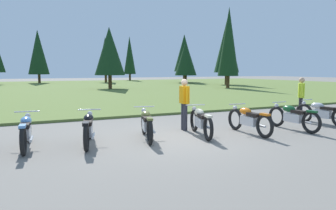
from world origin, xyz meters
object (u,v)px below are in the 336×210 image
motorcycle_silver (322,113)px  rider_in_hivis_vest (301,96)px  motorcycle_orange (249,120)px  motorcycle_black (88,128)px  rider_with_back_turned (184,101)px  motorcycle_cream (201,121)px  motorcycle_sky_blue (26,131)px  motorcycle_olive (147,124)px  motorcycle_british_green (293,117)px

motorcycle_silver → rider_in_hivis_vest: rider_in_hivis_vest is taller
motorcycle_orange → motorcycle_black: bearing=172.7°
rider_with_back_turned → motorcycle_orange: bearing=-40.6°
motorcycle_cream → rider_in_hivis_vest: size_ratio=1.24×
motorcycle_sky_blue → motorcycle_black: (1.49, -0.26, 0.00)m
motorcycle_cream → rider_in_hivis_vest: rider_in_hivis_vest is taller
motorcycle_cream → motorcycle_orange: same height
motorcycle_olive → motorcycle_silver: bearing=-4.4°
motorcycle_silver → motorcycle_british_green: bearing=-171.8°
motorcycle_british_green → rider_in_hivis_vest: (1.93, 1.43, 0.51)m
motorcycle_orange → motorcycle_sky_blue: bearing=172.1°
motorcycle_olive → motorcycle_cream: bearing=-8.6°
motorcycle_british_green → motorcycle_cream: bearing=171.5°
motorcycle_black → motorcycle_olive: size_ratio=1.00×
motorcycle_british_green → motorcycle_silver: (1.64, 0.24, 0.00)m
motorcycle_cream → rider_with_back_turned: (-0.05, 0.95, 0.51)m
rider_in_hivis_vest → motorcycle_silver: bearing=-103.6°
motorcycle_sky_blue → rider_in_hivis_vest: (9.89, 0.46, 0.51)m
motorcycle_black → motorcycle_silver: same height
motorcycle_black → motorcycle_cream: (3.26, -0.23, 0.00)m
motorcycle_olive → motorcycle_silver: (6.48, -0.49, 0.00)m
motorcycle_cream → rider_with_back_turned: size_ratio=1.24×
motorcycle_cream → rider_with_back_turned: 1.08m
motorcycle_british_green → rider_with_back_turned: 3.60m
motorcycle_olive → rider_in_hivis_vest: 6.82m
motorcycle_orange → rider_in_hivis_vest: size_ratio=1.26×
motorcycle_orange → rider_in_hivis_vest: bearing=20.0°
motorcycle_british_green → motorcycle_silver: same height
motorcycle_sky_blue → motorcycle_cream: size_ratio=1.02×
motorcycle_sky_blue → motorcycle_british_green: size_ratio=1.00×
motorcycle_sky_blue → motorcycle_cream: 4.78m
motorcycle_silver → rider_with_back_turned: rider_with_back_turned is taller
motorcycle_black → motorcycle_cream: same height
motorcycle_black → motorcycle_olive: 1.63m
motorcycle_sky_blue → motorcycle_black: 1.51m
motorcycle_cream → motorcycle_silver: size_ratio=0.99×
motorcycle_british_green → motorcycle_olive: bearing=171.4°
motorcycle_british_green → rider_in_hivis_vest: size_ratio=1.26×
motorcycle_orange → motorcycle_british_green: 1.72m
motorcycle_cream → rider_with_back_turned: bearing=93.2°
motorcycle_british_green → rider_in_hivis_vest: rider_in_hivis_vest is taller
motorcycle_orange → motorcycle_british_green: size_ratio=1.00×
motorcycle_cream → rider_in_hivis_vest: (5.14, 0.95, 0.51)m
motorcycle_black → motorcycle_olive: same height
motorcycle_olive → motorcycle_black: bearing=-179.4°
motorcycle_black → motorcycle_olive: bearing=0.6°
motorcycle_sky_blue → rider_in_hivis_vest: size_ratio=1.26×
motorcycle_british_green → rider_with_back_turned: size_ratio=1.26×
motorcycle_olive → rider_with_back_turned: (1.58, 0.71, 0.51)m
motorcycle_sky_blue → motorcycle_olive: 3.13m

